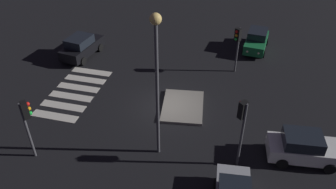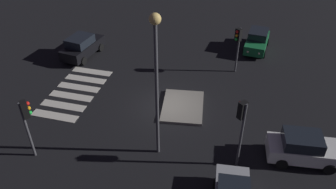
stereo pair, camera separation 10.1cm
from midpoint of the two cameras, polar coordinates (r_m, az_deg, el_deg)
ground_plane at (r=23.02m, az=-0.13°, el=-2.03°), size 80.00×80.00×0.00m
traffic_island at (r=22.90m, az=2.39°, el=-2.02°), size 3.96×3.19×0.18m
car_white at (r=20.19m, az=21.92°, el=-8.35°), size 2.23×4.19×1.77m
car_green at (r=30.69m, az=14.67°, el=8.86°), size 4.10×2.17×1.73m
car_black at (r=29.49m, az=-14.51°, el=7.88°), size 4.40×2.45×1.84m
traffic_light_west at (r=25.91m, az=11.58°, el=9.08°), size 0.53×0.54×3.70m
traffic_light_east at (r=19.22m, az=-23.00°, el=-3.43°), size 0.54×0.54×3.72m
traffic_light_north at (r=17.40m, az=12.29°, el=-4.00°), size 0.54×0.53×4.19m
street_lamp at (r=16.29m, az=-2.11°, el=4.61°), size 0.56×0.56×8.42m
crosswalk_near at (r=25.34m, az=-15.61°, el=0.43°), size 6.45×3.20×0.02m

